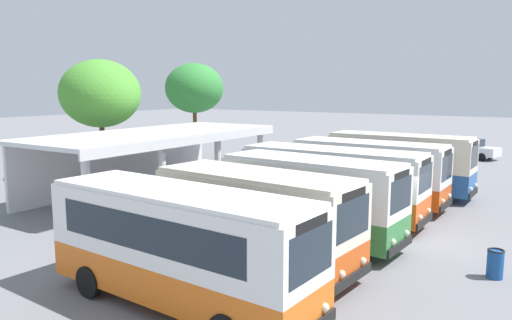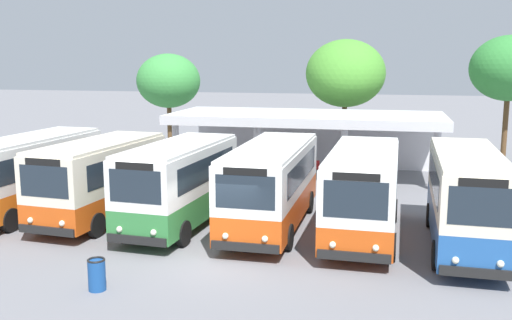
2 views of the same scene
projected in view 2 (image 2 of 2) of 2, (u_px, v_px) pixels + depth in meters
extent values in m
plane|color=slate|center=(220.00, 260.00, 18.24)|extent=(180.00, 180.00, 0.00)
cylinder|color=black|center=(10.00, 220.00, 21.13)|extent=(0.27, 0.91, 0.90)
cylinder|color=black|center=(85.00, 191.00, 25.75)|extent=(0.27, 0.91, 0.90)
cylinder|color=black|center=(44.00, 188.00, 26.33)|extent=(0.27, 0.91, 0.90)
cube|color=orange|center=(28.00, 193.00, 23.65)|extent=(2.66, 7.99, 0.98)
cube|color=white|center=(26.00, 161.00, 23.43)|extent=(2.66, 7.99, 1.67)
cube|color=white|center=(24.00, 139.00, 23.27)|extent=(2.58, 7.75, 0.12)
cube|color=#1E2833|center=(51.00, 161.00, 23.21)|extent=(0.40, 6.30, 0.92)
cube|color=#1E2833|center=(5.00, 158.00, 23.81)|extent=(0.40, 6.30, 0.92)
cylinder|color=black|center=(96.00, 225.00, 20.50)|extent=(0.30, 0.92, 0.90)
cylinder|color=black|center=(44.00, 220.00, 21.17)|extent=(0.30, 0.92, 0.90)
cylinder|color=black|center=(152.00, 199.00, 24.40)|extent=(0.30, 0.92, 0.90)
cylinder|color=black|center=(106.00, 195.00, 25.07)|extent=(0.30, 0.92, 0.90)
cube|color=#D14C14|center=(101.00, 198.00, 22.71)|extent=(2.89, 6.89, 0.95)
cube|color=beige|center=(100.00, 166.00, 22.49)|extent=(2.89, 6.89, 1.68)
cube|color=beige|center=(99.00, 143.00, 22.33)|extent=(2.80, 6.68, 0.12)
cube|color=black|center=(46.00, 231.00, 19.60)|extent=(2.21, 0.29, 0.28)
cube|color=#1E2833|center=(44.00, 182.00, 19.34)|extent=(1.90, 0.21, 1.09)
cube|color=black|center=(43.00, 162.00, 19.23)|extent=(1.39, 0.17, 0.24)
cube|color=#1E2833|center=(127.00, 166.00, 22.23)|extent=(0.50, 5.35, 0.92)
cube|color=#1E2833|center=(76.00, 163.00, 22.92)|extent=(0.50, 5.35, 0.92)
sphere|color=#EAEACC|center=(62.00, 223.00, 19.36)|extent=(0.20, 0.20, 0.20)
sphere|color=#EAEACC|center=(30.00, 220.00, 19.74)|extent=(0.20, 0.20, 0.20)
cylinder|color=black|center=(184.00, 233.00, 19.52)|extent=(0.28, 0.91, 0.90)
cylinder|color=black|center=(128.00, 228.00, 20.13)|extent=(0.28, 0.91, 0.90)
cylinder|color=black|center=(226.00, 204.00, 23.51)|extent=(0.28, 0.91, 0.90)
cylinder|color=black|center=(178.00, 200.00, 24.11)|extent=(0.28, 0.91, 0.90)
cube|color=#337F3D|center=(180.00, 204.00, 21.74)|extent=(2.70, 6.95, 1.02)
cube|color=white|center=(179.00, 169.00, 21.51)|extent=(2.70, 6.95, 1.66)
cube|color=white|center=(179.00, 145.00, 21.36)|extent=(2.62, 6.75, 0.12)
cube|color=black|center=(136.00, 240.00, 18.56)|extent=(2.12, 0.25, 0.28)
cube|color=#1E2833|center=(135.00, 187.00, 18.30)|extent=(1.83, 0.18, 1.08)
cube|color=black|center=(134.00, 166.00, 18.19)|extent=(1.34, 0.14, 0.24)
cube|color=#1E2833|center=(208.00, 169.00, 21.28)|extent=(0.42, 5.44, 0.91)
cube|color=#1E2833|center=(154.00, 166.00, 21.91)|extent=(0.42, 5.44, 0.91)
sphere|color=#EAEACC|center=(153.00, 232.00, 18.35)|extent=(0.20, 0.20, 0.20)
sphere|color=#EAEACC|center=(119.00, 229.00, 18.69)|extent=(0.20, 0.20, 0.20)
cylinder|color=black|center=(289.00, 237.00, 19.11)|extent=(0.23, 0.90, 0.90)
cylinder|color=black|center=(225.00, 233.00, 19.61)|extent=(0.23, 0.90, 0.90)
cylinder|color=black|center=(310.00, 202.00, 23.83)|extent=(0.23, 0.90, 0.90)
cylinder|color=black|center=(258.00, 199.00, 24.33)|extent=(0.23, 0.90, 0.90)
cube|color=#D14C14|center=(271.00, 204.00, 21.64)|extent=(2.39, 7.97, 1.02)
cube|color=silver|center=(272.00, 170.00, 21.41)|extent=(2.39, 7.97, 1.62)
cube|color=silver|center=(272.00, 147.00, 21.26)|extent=(2.32, 7.73, 0.12)
cube|color=black|center=(245.00, 247.00, 17.87)|extent=(2.19, 0.12, 0.28)
cube|color=#1E2833|center=(245.00, 192.00, 17.61)|extent=(1.89, 0.07, 1.05)
cube|color=black|center=(245.00, 172.00, 17.50)|extent=(1.38, 0.07, 0.24)
cube|color=#1E2833|center=(302.00, 170.00, 21.24)|extent=(0.11, 6.36, 0.89)
cube|color=#1E2833|center=(243.00, 167.00, 21.76)|extent=(0.11, 6.36, 0.89)
sphere|color=#EAEACC|center=(265.00, 239.00, 17.68)|extent=(0.20, 0.20, 0.20)
sphere|color=#EAEACC|center=(225.00, 236.00, 17.97)|extent=(0.20, 0.20, 0.20)
cylinder|color=black|center=(392.00, 247.00, 18.13)|extent=(0.24, 0.90, 0.90)
cylinder|color=black|center=(323.00, 241.00, 18.66)|extent=(0.24, 0.90, 0.90)
cylinder|color=black|center=(394.00, 211.00, 22.47)|extent=(0.24, 0.90, 0.90)
cylinder|color=black|center=(338.00, 207.00, 23.00)|extent=(0.24, 0.90, 0.90)
cube|color=#D14C14|center=(362.00, 214.00, 20.49)|extent=(2.46, 7.38, 0.94)
cube|color=white|center=(364.00, 177.00, 20.26)|extent=(2.46, 7.38, 1.72)
cube|color=white|center=(364.00, 152.00, 20.11)|extent=(2.38, 7.15, 0.12)
cube|color=black|center=(354.00, 256.00, 17.02)|extent=(2.18, 0.15, 0.28)
cube|color=#1E2833|center=(356.00, 200.00, 16.77)|extent=(1.88, 0.09, 1.12)
cube|color=black|center=(356.00, 177.00, 16.65)|extent=(1.38, 0.08, 0.24)
cube|color=#1E2833|center=(397.00, 177.00, 20.08)|extent=(0.17, 5.86, 0.94)
cube|color=#1E2833|center=(332.00, 174.00, 20.62)|extent=(0.17, 5.86, 0.94)
sphere|color=#EAEACC|center=(376.00, 248.00, 16.83)|extent=(0.20, 0.20, 0.20)
sphere|color=#EAEACC|center=(333.00, 245.00, 17.13)|extent=(0.20, 0.20, 0.20)
cylinder|color=black|center=(507.00, 261.00, 16.87)|extent=(0.24, 0.91, 0.90)
cylinder|color=black|center=(436.00, 255.00, 17.36)|extent=(0.24, 0.91, 0.90)
cylinder|color=black|center=(486.00, 219.00, 21.33)|extent=(0.24, 0.91, 0.90)
cylinder|color=black|center=(430.00, 215.00, 21.82)|extent=(0.24, 0.91, 0.90)
cube|color=#23569E|center=(464.00, 221.00, 19.26)|extent=(2.31, 7.59, 1.12)
cube|color=beige|center=(467.00, 180.00, 19.02)|extent=(2.31, 7.59, 1.65)
cube|color=beige|center=(469.00, 154.00, 18.87)|extent=(2.24, 7.36, 0.12)
cube|color=black|center=(477.00, 273.00, 15.71)|extent=(2.00, 0.15, 0.28)
cube|color=#1E2833|center=(481.00, 207.00, 15.43)|extent=(1.73, 0.10, 1.07)
cube|color=black|center=(483.00, 183.00, 15.32)|extent=(1.26, 0.08, 0.24)
cube|color=#1E2833|center=(500.00, 180.00, 18.85)|extent=(0.20, 6.02, 0.91)
cube|color=#1E2833|center=(434.00, 177.00, 19.36)|extent=(0.20, 6.02, 0.91)
sphere|color=#EAEACC|center=(501.00, 264.00, 15.52)|extent=(0.20, 0.20, 0.20)
sphere|color=#EAEACC|center=(455.00, 260.00, 15.81)|extent=(0.20, 0.20, 0.20)
cylinder|color=silver|center=(176.00, 149.00, 30.48)|extent=(0.36, 0.36, 3.20)
cylinder|color=silver|center=(257.00, 152.00, 29.52)|extent=(0.36, 0.36, 3.20)
cylinder|color=silver|center=(344.00, 155.00, 28.55)|extent=(0.36, 0.36, 3.20)
cylinder|color=silver|center=(436.00, 158.00, 27.59)|extent=(0.36, 0.36, 3.20)
cube|color=silver|center=(312.00, 140.00, 33.96)|extent=(14.05, 0.20, 3.20)
cube|color=silver|center=(307.00, 115.00, 31.11)|extent=(14.55, 6.03, 0.20)
cube|color=silver|center=(298.00, 126.00, 28.30)|extent=(14.55, 0.10, 0.28)
cylinder|color=slate|center=(286.00, 172.00, 31.40)|extent=(0.03, 0.03, 0.44)
cylinder|color=slate|center=(280.00, 172.00, 31.48)|extent=(0.03, 0.03, 0.44)
cylinder|color=slate|center=(287.00, 171.00, 31.73)|extent=(0.03, 0.03, 0.44)
cylinder|color=slate|center=(281.00, 170.00, 31.82)|extent=(0.03, 0.03, 0.44)
cube|color=#B21E1E|center=(284.00, 167.00, 31.56)|extent=(0.45, 0.45, 0.04)
cube|color=#B21E1E|center=(284.00, 163.00, 31.72)|extent=(0.44, 0.05, 0.40)
cylinder|color=slate|center=(297.00, 172.00, 31.27)|extent=(0.03, 0.03, 0.44)
cylinder|color=slate|center=(290.00, 172.00, 31.35)|extent=(0.03, 0.03, 0.44)
cylinder|color=slate|center=(298.00, 171.00, 31.60)|extent=(0.03, 0.03, 0.44)
cylinder|color=slate|center=(291.00, 171.00, 31.69)|extent=(0.03, 0.03, 0.44)
cube|color=#B21E1E|center=(294.00, 167.00, 31.43)|extent=(0.45, 0.45, 0.04)
cube|color=#B21E1E|center=(295.00, 163.00, 31.59)|extent=(0.44, 0.05, 0.40)
cylinder|color=slate|center=(307.00, 173.00, 31.13)|extent=(0.03, 0.03, 0.44)
cylinder|color=slate|center=(301.00, 172.00, 31.21)|extent=(0.03, 0.03, 0.44)
cylinder|color=slate|center=(308.00, 172.00, 31.46)|extent=(0.03, 0.03, 0.44)
cylinder|color=slate|center=(302.00, 171.00, 31.55)|extent=(0.03, 0.03, 0.44)
cube|color=#B21E1E|center=(304.00, 168.00, 31.29)|extent=(0.45, 0.45, 0.04)
cube|color=#B21E1E|center=(305.00, 163.00, 31.45)|extent=(0.44, 0.05, 0.40)
cylinder|color=slate|center=(318.00, 173.00, 30.97)|extent=(0.03, 0.03, 0.44)
cylinder|color=slate|center=(311.00, 173.00, 31.05)|extent=(0.03, 0.03, 0.44)
cylinder|color=slate|center=(318.00, 172.00, 31.30)|extent=(0.03, 0.03, 0.44)
cylinder|color=slate|center=(312.00, 172.00, 31.39)|extent=(0.03, 0.03, 0.44)
cube|color=#B21E1E|center=(315.00, 168.00, 31.14)|extent=(0.45, 0.45, 0.04)
cube|color=#B21E1E|center=(315.00, 164.00, 31.29)|extent=(0.44, 0.05, 0.40)
cylinder|color=brown|center=(344.00, 130.00, 37.06)|extent=(0.32, 0.32, 3.52)
ellipsoid|color=#4C9933|center=(345.00, 73.00, 36.43)|extent=(5.03, 5.03, 4.27)
cylinder|color=brown|center=(505.00, 130.00, 35.34)|extent=(0.32, 0.32, 4.00)
ellipsoid|color=#338438|center=(509.00, 68.00, 34.69)|extent=(4.66, 4.66, 3.96)
cylinder|color=brown|center=(170.00, 127.00, 40.41)|extent=(0.32, 0.32, 3.16)
ellipsoid|color=green|center=(168.00, 81.00, 39.85)|extent=(4.40, 4.40, 3.74)
cylinder|color=#19478C|center=(97.00, 275.00, 15.80)|extent=(0.48, 0.48, 0.85)
torus|color=black|center=(96.00, 260.00, 15.72)|extent=(0.49, 0.49, 0.06)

